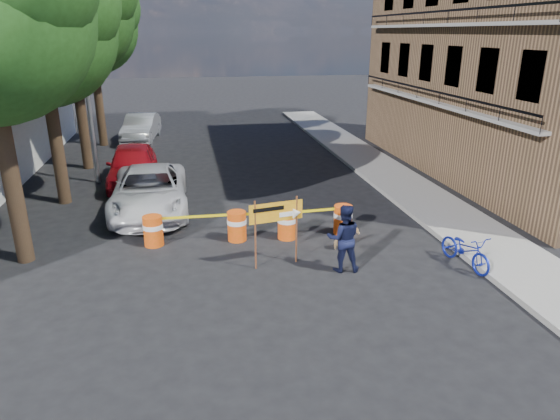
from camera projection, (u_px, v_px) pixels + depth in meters
name	position (u px, v px, depth m)	size (l,w,h in m)	color
ground	(284.00, 272.00, 13.00)	(120.00, 120.00, 0.00)	black
sidewalk_east	(409.00, 189.00, 19.61)	(2.40, 40.00, 0.15)	gray
apartment_building	(533.00, 29.00, 20.47)	(8.00, 16.00, 12.00)	#876345
tree_mid_a	(41.00, 28.00, 16.28)	(5.25, 5.00, 8.68)	#332316
tree_mid_b	(69.00, 11.00, 20.67)	(5.67, 5.40, 9.62)	#332316
tree_far	(91.00, 25.00, 25.46)	(5.04, 4.80, 8.84)	#332316
streetlamp	(87.00, 74.00, 19.28)	(1.25, 0.18, 8.00)	gray
barrel_far_left	(153.00, 230.00, 14.48)	(0.58, 0.58, 0.90)	#CC530C
barrel_mid_left	(237.00, 225.00, 14.84)	(0.58, 0.58, 0.90)	#CC530C
barrel_mid_right	(287.00, 224.00, 14.98)	(0.58, 0.58, 0.90)	#CC530C
barrel_far_right	(343.00, 219.00, 15.35)	(0.58, 0.58, 0.90)	#CC530C
detour_sign	(283.00, 216.00, 12.98)	(1.45, 0.39, 1.88)	#592D19
pedestrian	(344.00, 238.00, 12.82)	(0.88, 0.69, 1.81)	#111533
bicycle	(468.00, 235.00, 13.04)	(0.63, 0.95, 1.80)	#1524AB
dog	(346.00, 239.00, 14.29)	(0.34, 0.74, 0.62)	tan
suv_white	(150.00, 191.00, 17.12)	(2.50, 5.42, 1.51)	silver
sedan_red	(133.00, 165.00, 20.24)	(1.91, 4.76, 1.62)	#A80E17
sedan_silver	(141.00, 127.00, 28.49)	(1.59, 4.57, 1.50)	#AAACB1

